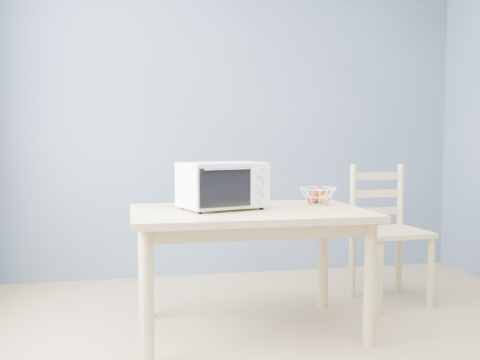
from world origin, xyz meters
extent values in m
cube|color=slate|center=(0.00, 2.25, 1.30)|extent=(4.00, 0.01, 2.60)
cube|color=#DEC485|center=(-0.22, 0.80, 0.73)|extent=(1.40, 0.90, 0.04)
cylinder|color=#DEC485|center=(-0.84, 0.43, 0.35)|extent=(0.07, 0.07, 0.71)
cylinder|color=#DEC485|center=(0.40, 0.43, 0.35)|extent=(0.07, 0.07, 0.71)
cylinder|color=#DEC485|center=(-0.84, 1.17, 0.35)|extent=(0.07, 0.07, 0.71)
cylinder|color=#DEC485|center=(0.40, 1.17, 0.35)|extent=(0.07, 0.07, 0.71)
cube|color=white|center=(-0.38, 0.84, 0.90)|extent=(0.56, 0.45, 0.27)
cube|color=black|center=(-0.44, 0.82, 0.90)|extent=(0.38, 0.36, 0.21)
cube|color=black|center=(-0.39, 0.66, 0.90)|extent=(0.32, 0.11, 0.23)
cylinder|color=silver|center=(-0.38, 0.64, 1.01)|extent=(0.28, 0.10, 0.02)
cube|color=white|center=(-0.17, 0.74, 0.90)|extent=(0.13, 0.05, 0.25)
cylinder|color=black|center=(-0.53, 0.66, 0.76)|extent=(0.03, 0.03, 0.02)
cylinder|color=black|center=(-0.15, 0.78, 0.76)|extent=(0.03, 0.03, 0.02)
cylinder|color=black|center=(-0.61, 0.89, 0.76)|extent=(0.03, 0.03, 0.02)
cylinder|color=black|center=(-0.22, 1.02, 0.76)|extent=(0.03, 0.03, 0.02)
cylinder|color=silver|center=(-0.16, 0.73, 0.98)|extent=(0.05, 0.03, 0.05)
cylinder|color=silver|center=(-0.16, 0.73, 0.90)|extent=(0.05, 0.03, 0.05)
cylinder|color=silver|center=(-0.16, 0.73, 0.83)|extent=(0.05, 0.03, 0.05)
torus|color=white|center=(0.27, 0.94, 0.86)|extent=(0.28, 0.28, 0.01)
torus|color=white|center=(0.27, 0.94, 0.81)|extent=(0.22, 0.22, 0.01)
torus|color=white|center=(0.27, 0.94, 0.76)|extent=(0.13, 0.13, 0.01)
sphere|color=#B5181E|center=(0.24, 0.95, 0.79)|extent=(0.07, 0.07, 0.07)
sphere|color=orange|center=(0.31, 0.92, 0.79)|extent=(0.07, 0.07, 0.07)
sphere|color=#E29B58|center=(0.27, 0.99, 0.79)|extent=(0.07, 0.07, 0.07)
sphere|color=#B5181E|center=(0.28, 0.94, 0.84)|extent=(0.07, 0.07, 0.07)
cube|color=#DEC485|center=(0.91, 1.17, 0.51)|extent=(0.49, 0.49, 0.03)
cylinder|color=#DEC485|center=(0.72, 0.96, 0.25)|extent=(0.05, 0.05, 0.50)
cylinder|color=#DEC485|center=(1.12, 0.99, 0.25)|extent=(0.05, 0.05, 0.50)
cylinder|color=#DEC485|center=(0.70, 1.35, 0.25)|extent=(0.05, 0.05, 0.50)
cylinder|color=#DEC485|center=(1.09, 1.38, 0.25)|extent=(0.05, 0.05, 0.50)
cylinder|color=#DEC485|center=(0.70, 1.35, 0.74)|extent=(0.05, 0.05, 0.50)
cylinder|color=#DEC485|center=(1.09, 1.38, 0.74)|extent=(0.05, 0.05, 0.50)
cube|color=#DEC485|center=(0.89, 1.37, 0.64)|extent=(0.40, 0.05, 0.06)
cube|color=#DEC485|center=(0.89, 1.37, 0.77)|extent=(0.40, 0.05, 0.06)
cube|color=#DEC485|center=(0.89, 1.37, 0.90)|extent=(0.40, 0.05, 0.06)
camera|label=1|loc=(-0.92, -2.33, 1.15)|focal=40.00mm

